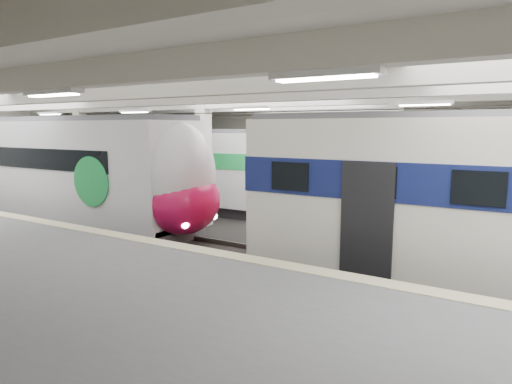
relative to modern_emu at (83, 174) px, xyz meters
The scene contains 3 objects.
station_hall 7.37m from the modern_emu, 13.74° to the right, with size 36.00×24.00×5.75m.
modern_emu is the anchor object (origin of this frame).
far_train 5.58m from the modern_emu, 99.32° to the left, with size 12.93×3.06×4.15m.
Camera 1 is at (8.26, -11.68, 4.22)m, focal length 30.00 mm.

